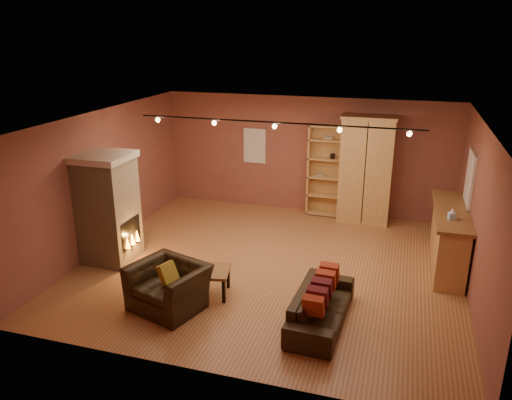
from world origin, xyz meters
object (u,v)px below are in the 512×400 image
(loveseat, at_px, (321,300))
(coffee_table, at_px, (211,273))
(armoire, at_px, (366,170))
(bar_counter, at_px, (449,238))
(fireplace, at_px, (108,208))
(bookcase, at_px, (327,170))
(armchair, at_px, (168,280))

(loveseat, distance_m, coffee_table, 1.95)
(armoire, height_order, bar_counter, armoire)
(armoire, height_order, coffee_table, armoire)
(fireplace, relative_size, coffee_table, 2.95)
(fireplace, height_order, bookcase, bookcase)
(loveseat, height_order, coffee_table, loveseat)
(bookcase, bearing_deg, coffee_table, -105.16)
(armchair, bearing_deg, coffee_table, 66.69)
(armoire, bearing_deg, coffee_table, -116.49)
(armchair, bearing_deg, fireplace, 162.49)
(bar_counter, xyz_separation_m, loveseat, (-1.95, -2.61, -0.20))
(coffee_table, bearing_deg, armchair, -130.82)
(armoire, xyz_separation_m, coffee_table, (-2.13, -4.26, -0.85))
(armchair, xyz_separation_m, coffee_table, (0.50, 0.58, -0.10))
(armoire, height_order, armchair, armoire)
(bar_counter, xyz_separation_m, coffee_table, (-3.87, -2.31, -0.18))
(fireplace, xyz_separation_m, armoire, (4.49, 3.53, 0.18))
(loveseat, bearing_deg, armchair, 99.38)
(fireplace, xyz_separation_m, loveseat, (4.29, -1.03, -0.68))
(bookcase, relative_size, armoire, 0.88)
(bar_counter, bearing_deg, armoire, 131.87)
(fireplace, distance_m, armchair, 2.35)
(armoire, distance_m, bar_counter, 2.70)
(bookcase, xyz_separation_m, bar_counter, (2.67, -2.15, -0.54))
(bookcase, xyz_separation_m, armoire, (0.92, -0.20, 0.13))
(fireplace, xyz_separation_m, armchair, (1.87, -1.31, -0.56))
(bar_counter, relative_size, armchair, 1.83)
(bar_counter, relative_size, loveseat, 1.27)
(bar_counter, bearing_deg, fireplace, -165.77)
(fireplace, distance_m, bookcase, 5.17)
(bar_counter, height_order, armchair, bar_counter)
(coffee_table, bearing_deg, loveseat, -8.87)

